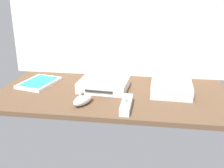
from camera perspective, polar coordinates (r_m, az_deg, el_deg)
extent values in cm
cube|color=brown|center=(117.55, 0.00, -2.29)|extent=(100.00, 48.00, 2.00)
cube|color=silver|center=(133.55, 1.58, 15.05)|extent=(110.00, 1.20, 64.00)
cube|color=white|center=(120.02, -1.79, -0.17)|extent=(22.13, 17.51, 4.40)
cube|color=#2D2D2D|center=(112.62, -2.82, -1.59)|extent=(12.01, 1.49, 0.80)
cube|color=silver|center=(117.85, 12.41, -0.89)|extent=(17.73, 17.73, 5.00)
cube|color=silver|center=(116.94, 12.51, 0.32)|extent=(17.02, 17.02, 0.30)
cube|color=white|center=(131.48, -15.15, 0.26)|extent=(17.61, 21.62, 1.40)
cube|color=#2384CC|center=(131.22, -15.18, 0.58)|extent=(14.61, 18.47, 0.16)
cube|color=white|center=(102.19, 3.06, -4.38)|extent=(3.87, 14.86, 3.00)
cylinder|color=#387FDB|center=(101.49, 3.07, -3.51)|extent=(1.40, 1.40, 0.40)
ellipsoid|color=white|center=(105.59, -6.20, -3.34)|extent=(8.25, 10.92, 4.00)
sphere|color=#4C4C4C|center=(104.67, -6.25, -2.13)|extent=(1.40, 1.40, 1.40)
cube|color=white|center=(118.82, -1.46, 1.25)|extent=(15.23, 9.61, 2.00)
cylinder|color=#99999E|center=(118.72, -3.40, 1.82)|extent=(2.22, 2.22, 0.40)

